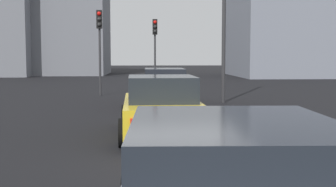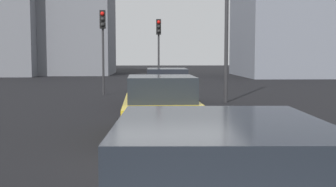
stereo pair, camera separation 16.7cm
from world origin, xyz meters
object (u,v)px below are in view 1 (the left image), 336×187
car_yellow_second (161,107)px  traffic_light_near_right (99,35)px  car_maroon_lead (164,88)px  traffic_light_near_left (155,39)px

car_yellow_second → traffic_light_near_right: 11.83m
car_yellow_second → car_maroon_lead: bearing=-4.6°
traffic_light_near_left → car_maroon_lead: bearing=0.3°
car_yellow_second → traffic_light_near_right: (11.30, 2.63, 2.31)m
car_maroon_lead → car_yellow_second: car_yellow_second is taller
car_maroon_lead → traffic_light_near_right: 5.93m
traffic_light_near_left → traffic_light_near_right: bearing=-36.2°
car_yellow_second → traffic_light_near_right: size_ratio=1.02×
car_maroon_lead → car_yellow_second: (-6.74, 0.38, 0.00)m
traffic_light_near_left → traffic_light_near_right: (-4.01, 2.85, 0.07)m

